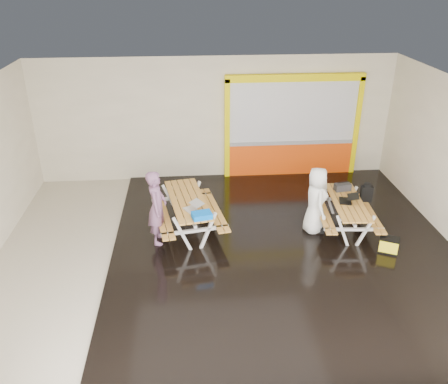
{
  "coord_description": "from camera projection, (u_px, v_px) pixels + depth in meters",
  "views": [
    {
      "loc": [
        -0.75,
        -8.49,
        5.65
      ],
      "look_at": [
        0.0,
        0.9,
        1.0
      ],
      "focal_mm": 36.96,
      "sensor_mm": 36.0,
      "label": 1
    }
  ],
  "objects": [
    {
      "name": "laptop_right",
      "position": [
        348.0,
        199.0,
        10.54
      ],
      "size": [
        0.5,
        0.46,
        0.18
      ],
      "color": "black",
      "rests_on": "picnic_table_right"
    },
    {
      "name": "toolbox",
      "position": [
        343.0,
        187.0,
        11.06
      ],
      "size": [
        0.41,
        0.25,
        0.22
      ],
      "color": "black",
      "rests_on": "picnic_table_right"
    },
    {
      "name": "laptop_left",
      "position": [
        193.0,
        207.0,
        10.01
      ],
      "size": [
        0.49,
        0.48,
        0.16
      ],
      "color": "silver",
      "rests_on": "picnic_table_left"
    },
    {
      "name": "dark_case",
      "position": [
        315.0,
        228.0,
        10.78
      ],
      "size": [
        0.43,
        0.35,
        0.15
      ],
      "primitive_type": "cube",
      "rotation": [
        0.0,
        0.0,
        -0.15
      ],
      "color": "black",
      "rests_on": "deck"
    },
    {
      "name": "kiosk",
      "position": [
        292.0,
        129.0,
        13.17
      ],
      "size": [
        3.88,
        0.16,
        3.0
      ],
      "color": "#F34A0B",
      "rests_on": "room"
    },
    {
      "name": "picnic_table_left",
      "position": [
        188.0,
        207.0,
        10.58
      ],
      "size": [
        1.82,
        2.39,
        0.87
      ],
      "color": "gold",
      "rests_on": "deck"
    },
    {
      "name": "person_right",
      "position": [
        316.0,
        201.0,
        10.52
      ],
      "size": [
        0.55,
        0.81,
        1.61
      ],
      "primitive_type": "imported",
      "rotation": [
        0.0,
        0.0,
        1.62
      ],
      "color": "white",
      "rests_on": "deck"
    },
    {
      "name": "person_left",
      "position": [
        157.0,
        207.0,
        10.04
      ],
      "size": [
        0.47,
        0.66,
        1.71
      ],
      "primitive_type": "imported",
      "rotation": [
        0.0,
        0.0,
        1.46
      ],
      "color": "#7C5274",
      "rests_on": "deck"
    },
    {
      "name": "room",
      "position": [
        228.0,
        178.0,
        9.36
      ],
      "size": [
        10.02,
        8.02,
        3.52
      ],
      "color": "beige",
      "rests_on": "ground"
    },
    {
      "name": "fluke_bag",
      "position": [
        389.0,
        245.0,
        9.93
      ],
      "size": [
        0.48,
        0.42,
        0.35
      ],
      "color": "black",
      "rests_on": "deck"
    },
    {
      "name": "blue_pouch",
      "position": [
        202.0,
        215.0,
        9.68
      ],
      "size": [
        0.46,
        0.37,
        0.12
      ],
      "primitive_type": "cube",
      "rotation": [
        0.0,
        0.0,
        0.23
      ],
      "color": "blue",
      "rests_on": "picnic_table_left"
    },
    {
      "name": "picnic_table_right",
      "position": [
        347.0,
        208.0,
        10.67
      ],
      "size": [
        1.45,
        2.02,
        0.77
      ],
      "color": "gold",
      "rests_on": "deck"
    },
    {
      "name": "backpack",
      "position": [
        366.0,
        192.0,
        11.15
      ],
      "size": [
        0.29,
        0.21,
        0.46
      ],
      "color": "black",
      "rests_on": "picnic_table_right"
    },
    {
      "name": "deck",
      "position": [
        283.0,
        247.0,
        10.22
      ],
      "size": [
        7.5,
        7.98,
        0.05
      ],
      "primitive_type": "cube",
      "color": "black",
      "rests_on": "room"
    }
  ]
}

